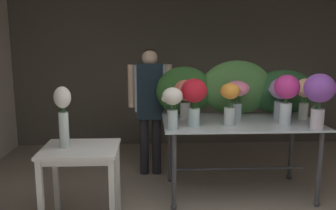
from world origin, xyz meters
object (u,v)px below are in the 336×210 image
vase_magenta_anemones (287,93)px  vase_violet_roses (319,93)px  vase_crimson_ranunculus (194,96)px  vase_sunset_freesia (230,100)px  side_table_white (81,158)px  vase_rosy_stock (237,94)px  display_table_glass (239,132)px  vase_peach_carnations (304,94)px  vase_lilac_peonies (280,94)px  vase_ivory_tulips (172,103)px  vase_coral_hydrangea (185,94)px  vase_white_roses_tall (63,113)px  florist (150,99)px

vase_magenta_anemones → vase_violet_roses: bearing=-38.8°
vase_crimson_ranunculus → vase_sunset_freesia: bearing=3.7°
side_table_white → vase_magenta_anemones: (2.12, 0.46, 0.54)m
vase_crimson_ranunculus → vase_rosy_stock: bearing=26.2°
vase_sunset_freesia → vase_violet_roses: vase_violet_roses is taller
display_table_glass → vase_rosy_stock: bearing=134.8°
vase_peach_carnations → vase_lilac_peonies: (-0.27, 0.03, 0.00)m
display_table_glass → vase_ivory_tulips: (-0.79, -0.35, 0.40)m
vase_coral_hydrangea → vase_rosy_stock: 0.58m
side_table_white → vase_rosy_stock: vase_rosy_stock is taller
vase_lilac_peonies → vase_rosy_stock: (-0.52, -0.04, 0.01)m
display_table_glass → vase_crimson_ranunculus: 0.76m
vase_crimson_ranunculus → vase_rosy_stock: 0.58m
vase_coral_hydrangea → vase_ivory_tulips: 0.55m
vase_rosy_stock → vase_ivory_tulips: 0.85m
vase_magenta_anemones → vase_white_roses_tall: bearing=-168.6°
vase_crimson_ranunculus → florist: bearing=117.6°
florist → vase_magenta_anemones: florist is taller
vase_violet_roses → vase_crimson_ranunculus: (-1.26, 0.19, -0.05)m
vase_lilac_peonies → vase_ivory_tulips: size_ratio=1.09×
vase_sunset_freesia → vase_lilac_peonies: vase_lilac_peonies is taller
vase_magenta_anemones → vase_ivory_tulips: bearing=-172.9°
vase_coral_hydrangea → vase_white_roses_tall: (-1.21, -0.82, -0.05)m
display_table_glass → vase_sunset_freesia: 0.48m
vase_ivory_tulips → vase_violet_roses: bearing=-2.1°
florist → vase_coral_hydrangea: florist is taller
side_table_white → vase_lilac_peonies: size_ratio=1.64×
vase_peach_carnations → vase_magenta_anemones: bearing=-140.9°
side_table_white → vase_magenta_anemones: 2.24m
vase_sunset_freesia → vase_violet_roses: size_ratio=0.79×
display_table_glass → vase_magenta_anemones: bearing=-23.8°
vase_sunset_freesia → vase_lilac_peonies: (0.64, 0.27, 0.02)m
display_table_glass → vase_magenta_anemones: vase_magenta_anemones is taller
vase_white_roses_tall → vase_ivory_tulips: bearing=16.5°
vase_sunset_freesia → vase_lilac_peonies: bearing=22.9°
vase_white_roses_tall → vase_rosy_stock: bearing=21.3°
vase_rosy_stock → vase_ivory_tulips: (-0.75, -0.39, -0.04)m
display_table_glass → vase_violet_roses: bearing=-29.9°
side_table_white → vase_white_roses_tall: vase_white_roses_tall is taller
vase_crimson_ranunculus → vase_white_roses_tall: bearing=-160.8°
vase_lilac_peonies → display_table_glass: bearing=-170.5°
florist → vase_sunset_freesia: bearing=-45.1°
florist → vase_lilac_peonies: 1.62m
vase_peach_carnations → vase_lilac_peonies: 0.27m
vase_coral_hydrangea → vase_rosy_stock: (0.57, -0.13, 0.02)m
vase_rosy_stock → florist: bearing=147.3°
vase_peach_carnations → vase_lilac_peonies: bearing=173.3°
vase_lilac_peonies → vase_white_roses_tall: vase_white_roses_tall is taller
vase_magenta_anemones → vase_ivory_tulips: size_ratio=1.24×
display_table_glass → vase_white_roses_tall: (-1.82, -0.65, 0.37)m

